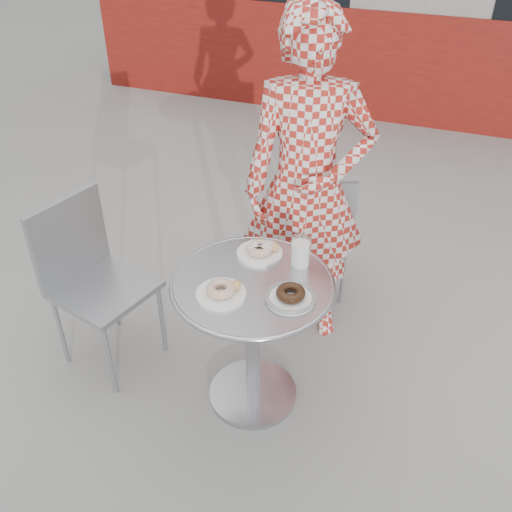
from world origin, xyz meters
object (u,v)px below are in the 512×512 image
(plate_near, at_px, (222,291))
(plate_checker, at_px, (291,296))
(chair_left, at_px, (108,316))
(plate_far, at_px, (261,250))
(bistro_table, at_px, (253,313))
(chair_far, at_px, (311,254))
(seated_person, at_px, (307,187))
(milk_cup, at_px, (300,253))

(plate_near, relative_size, plate_checker, 0.99)
(chair_left, distance_m, plate_far, 0.88)
(bistro_table, relative_size, plate_far, 3.46)
(bistro_table, xyz_separation_m, chair_far, (0.02, 0.90, -0.28))
(plate_near, bearing_deg, chair_far, 83.96)
(seated_person, bearing_deg, milk_cup, -93.40)
(plate_near, relative_size, milk_cup, 1.50)
(bistro_table, height_order, plate_near, plate_near)
(chair_left, bearing_deg, plate_checker, -78.62)
(bistro_table, height_order, chair_far, chair_far)
(bistro_table, height_order, plate_far, plate_far)
(plate_checker, xyz_separation_m, milk_cup, (-0.03, 0.24, 0.05))
(bistro_table, xyz_separation_m, seated_person, (0.05, 0.60, 0.32))
(bistro_table, bearing_deg, seated_person, 84.76)
(bistro_table, distance_m, chair_left, 0.81)
(seated_person, relative_size, plate_far, 8.35)
(plate_checker, bearing_deg, chair_left, 176.36)
(bistro_table, bearing_deg, plate_checker, -16.09)
(plate_near, distance_m, plate_checker, 0.27)
(chair_far, height_order, plate_far, chair_far)
(milk_cup, bearing_deg, plate_near, -127.36)
(seated_person, relative_size, plate_near, 8.37)
(milk_cup, bearing_deg, chair_far, 99.87)
(plate_far, xyz_separation_m, plate_near, (-0.05, -0.32, -0.00))
(chair_left, distance_m, plate_near, 0.83)
(seated_person, height_order, milk_cup, seated_person)
(chair_left, distance_m, milk_cup, 1.06)
(chair_left, relative_size, seated_person, 0.51)
(plate_far, height_order, milk_cup, milk_cup)
(chair_far, bearing_deg, bistro_table, 65.74)
(chair_left, bearing_deg, bistro_table, -75.59)
(milk_cup, bearing_deg, bistro_table, -129.16)
(chair_left, distance_m, seated_person, 1.17)
(bistro_table, height_order, seated_person, seated_person)
(seated_person, distance_m, milk_cup, 0.43)
(bistro_table, bearing_deg, chair_far, 88.47)
(bistro_table, distance_m, plate_far, 0.28)
(plate_checker, distance_m, milk_cup, 0.24)
(bistro_table, height_order, plate_checker, plate_checker)
(milk_cup, bearing_deg, seated_person, 102.80)
(seated_person, xyz_separation_m, milk_cup, (0.09, -0.41, -0.08))
(chair_far, bearing_deg, seated_person, 73.06)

